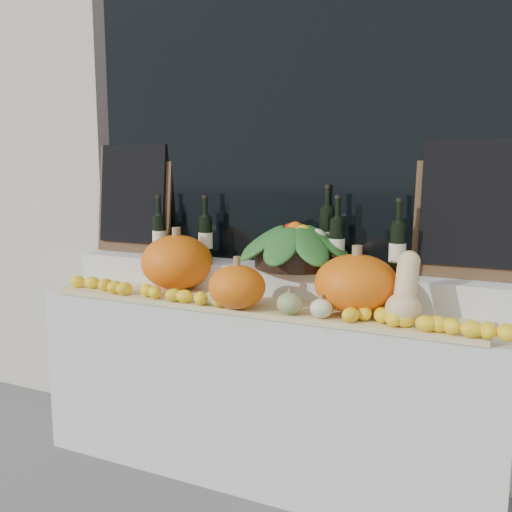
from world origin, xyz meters
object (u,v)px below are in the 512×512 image
pumpkin_left (177,262)px  wine_bottle_tall (327,237)px  butternut_squash (405,293)px  produce_bowl (295,245)px  pumpkin_right (356,284)px

pumpkin_left → wine_bottle_tall: wine_bottle_tall is taller
butternut_squash → pumpkin_left: bearing=172.9°
pumpkin_left → butternut_squash: 1.21m
produce_bowl → pumpkin_left: bearing=-166.0°
pumpkin_left → produce_bowl: 0.63m
wine_bottle_tall → produce_bowl: bearing=-146.0°
pumpkin_left → pumpkin_right: 0.97m
pumpkin_left → butternut_squash: bearing=-7.1°
pumpkin_left → produce_bowl: (0.60, 0.15, 0.11)m
butternut_squash → produce_bowl: bearing=153.4°
butternut_squash → wine_bottle_tall: (-0.47, 0.39, 0.16)m
wine_bottle_tall → pumpkin_left: bearing=-161.9°
pumpkin_right → butternut_squash: (0.23, -0.08, -0.01)m
pumpkin_left → wine_bottle_tall: 0.78m
pumpkin_left → produce_bowl: produce_bowl is taller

